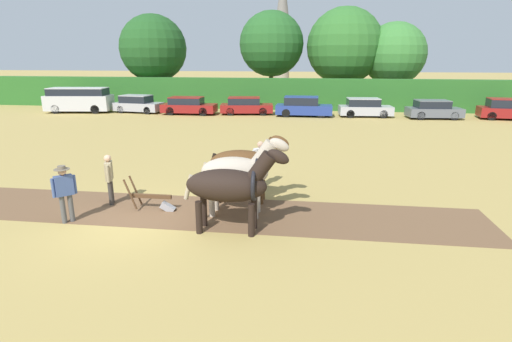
{
  "coord_description": "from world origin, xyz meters",
  "views": [
    {
      "loc": [
        5.03,
        -10.12,
        4.62
      ],
      "look_at": [
        3.29,
        2.0,
        1.1
      ],
      "focal_mm": 28.0,
      "sensor_mm": 36.0,
      "label": 1
    }
  ],
  "objects_px": {
    "parked_car_far_right": "(433,110)",
    "parked_van": "(79,100)",
    "parked_car_center_left": "(188,106)",
    "farmer_onlooker_left": "(65,190)",
    "tree_far_left": "(153,48)",
    "tree_center_left": "(345,46)",
    "parked_car_left": "(138,104)",
    "parked_car_center": "(246,106)",
    "farmer_beside_team": "(260,161)",
    "draft_horse_lead_left": "(231,185)",
    "church_spire": "(282,26)",
    "draft_horse_trail_left": "(245,163)",
    "parked_car_end_right": "(506,109)",
    "tree_left": "(271,44)",
    "parked_car_center_right": "(303,107)",
    "tree_center": "(394,54)",
    "draft_horse_lead_right": "(239,172)",
    "plow": "(155,200)",
    "farmer_at_plow": "(109,176)",
    "parked_car_right": "(365,108)"
  },
  "relations": [
    {
      "from": "parked_van",
      "to": "parked_car_far_right",
      "type": "distance_m",
      "value": 28.98
    },
    {
      "from": "church_spire",
      "to": "parked_van",
      "type": "relative_size",
      "value": 3.2
    },
    {
      "from": "tree_center",
      "to": "parked_van",
      "type": "bearing_deg",
      "value": -160.83
    },
    {
      "from": "farmer_beside_team",
      "to": "parked_car_center",
      "type": "bearing_deg",
      "value": 146.85
    },
    {
      "from": "tree_left",
      "to": "parked_car_center_right",
      "type": "xyz_separation_m",
      "value": [
        3.51,
        -8.75,
        -5.04
      ]
    },
    {
      "from": "parked_car_center_left",
      "to": "parked_car_center",
      "type": "height_order",
      "value": "parked_car_center_left"
    },
    {
      "from": "parked_car_center_right",
      "to": "plow",
      "type": "bearing_deg",
      "value": -100.71
    },
    {
      "from": "tree_far_left",
      "to": "tree_center_left",
      "type": "distance_m",
      "value": 18.81
    },
    {
      "from": "parked_car_center",
      "to": "parked_car_center_right",
      "type": "height_order",
      "value": "parked_car_center_right"
    },
    {
      "from": "tree_far_left",
      "to": "tree_center_left",
      "type": "height_order",
      "value": "tree_center_left"
    },
    {
      "from": "tree_left",
      "to": "tree_center",
      "type": "relative_size",
      "value": 1.14
    },
    {
      "from": "parked_car_center_left",
      "to": "parked_car_end_right",
      "type": "bearing_deg",
      "value": 1.17
    },
    {
      "from": "tree_center",
      "to": "parked_car_center_left",
      "type": "xyz_separation_m",
      "value": [
        -17.74,
        -9.36,
        -4.13
      ]
    },
    {
      "from": "tree_center_left",
      "to": "parked_car_center",
      "type": "bearing_deg",
      "value": -133.38
    },
    {
      "from": "draft_horse_trail_left",
      "to": "parked_car_center",
      "type": "bearing_deg",
      "value": 98.9
    },
    {
      "from": "draft_horse_lead_left",
      "to": "farmer_onlooker_left",
      "type": "relative_size",
      "value": 1.72
    },
    {
      "from": "tree_left",
      "to": "farmer_onlooker_left",
      "type": "height_order",
      "value": "tree_left"
    },
    {
      "from": "tree_center_left",
      "to": "parked_car_end_right",
      "type": "relative_size",
      "value": 2.26
    },
    {
      "from": "tree_center",
      "to": "farmer_beside_team",
      "type": "relative_size",
      "value": 4.52
    },
    {
      "from": "tree_center_left",
      "to": "parked_car_end_right",
      "type": "bearing_deg",
      "value": -36.68
    },
    {
      "from": "tree_far_left",
      "to": "farmer_beside_team",
      "type": "distance_m",
      "value": 29.53
    },
    {
      "from": "draft_horse_lead_left",
      "to": "parked_car_center",
      "type": "relative_size",
      "value": 0.65
    },
    {
      "from": "draft_horse_trail_left",
      "to": "farmer_onlooker_left",
      "type": "xyz_separation_m",
      "value": [
        -4.77,
        -2.49,
        -0.32
      ]
    },
    {
      "from": "tree_far_left",
      "to": "draft_horse_trail_left",
      "type": "height_order",
      "value": "tree_far_left"
    },
    {
      "from": "parked_car_center",
      "to": "parked_car_far_right",
      "type": "bearing_deg",
      "value": -9.53
    },
    {
      "from": "church_spire",
      "to": "parked_van",
      "type": "bearing_deg",
      "value": -111.89
    },
    {
      "from": "tree_center",
      "to": "parked_car_center",
      "type": "xyz_separation_m",
      "value": [
        -13.03,
        -8.7,
        -4.14
      ]
    },
    {
      "from": "tree_left",
      "to": "church_spire",
      "type": "distance_m",
      "value": 27.01
    },
    {
      "from": "farmer_beside_team",
      "to": "farmer_onlooker_left",
      "type": "distance_m",
      "value": 6.42
    },
    {
      "from": "parked_car_left",
      "to": "church_spire",
      "type": "bearing_deg",
      "value": 82.75
    },
    {
      "from": "tree_center",
      "to": "parked_car_far_right",
      "type": "distance_m",
      "value": 10.07
    },
    {
      "from": "parked_car_far_right",
      "to": "parked_van",
      "type": "bearing_deg",
      "value": 175.96
    },
    {
      "from": "tree_center",
      "to": "draft_horse_trail_left",
      "type": "height_order",
      "value": "tree_center"
    },
    {
      "from": "parked_car_center_left",
      "to": "farmer_onlooker_left",
      "type": "bearing_deg",
      "value": -81.98
    },
    {
      "from": "plow",
      "to": "parked_car_center",
      "type": "relative_size",
      "value": 0.34
    },
    {
      "from": "draft_horse_lead_right",
      "to": "parked_car_center",
      "type": "relative_size",
      "value": 0.62
    },
    {
      "from": "parked_car_center_right",
      "to": "tree_center_left",
      "type": "bearing_deg",
      "value": 68.58
    },
    {
      "from": "plow",
      "to": "draft_horse_lead_right",
      "type": "bearing_deg",
      "value": 0.0
    },
    {
      "from": "draft_horse_lead_right",
      "to": "draft_horse_trail_left",
      "type": "xyz_separation_m",
      "value": [
        -0.02,
        1.21,
        -0.04
      ]
    },
    {
      "from": "draft_horse_trail_left",
      "to": "plow",
      "type": "xyz_separation_m",
      "value": [
        -2.63,
        -1.24,
        -0.99
      ]
    },
    {
      "from": "church_spire",
      "to": "tree_center",
      "type": "bearing_deg",
      "value": -63.85
    },
    {
      "from": "farmer_onlooker_left",
      "to": "farmer_beside_team",
      "type": "bearing_deg",
      "value": 81.27
    },
    {
      "from": "church_spire",
      "to": "draft_horse_lead_right",
      "type": "relative_size",
      "value": 6.49
    },
    {
      "from": "farmer_at_plow",
      "to": "parked_car_right",
      "type": "distance_m",
      "value": 23.65
    },
    {
      "from": "draft_horse_trail_left",
      "to": "church_spire",
      "type": "bearing_deg",
      "value": 92.85
    },
    {
      "from": "parked_van",
      "to": "draft_horse_trail_left",
      "type": "bearing_deg",
      "value": -55.65
    },
    {
      "from": "tree_center_left",
      "to": "farmer_onlooker_left",
      "type": "height_order",
      "value": "tree_center_left"
    },
    {
      "from": "parked_car_left",
      "to": "parked_car_center",
      "type": "height_order",
      "value": "parked_car_left"
    },
    {
      "from": "parked_car_center_left",
      "to": "parked_car_center_right",
      "type": "xyz_separation_m",
      "value": [
        9.42,
        0.2,
        0.06
      ]
    },
    {
      "from": "parked_car_right",
      "to": "parked_car_far_right",
      "type": "bearing_deg",
      "value": -7.38
    }
  ]
}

